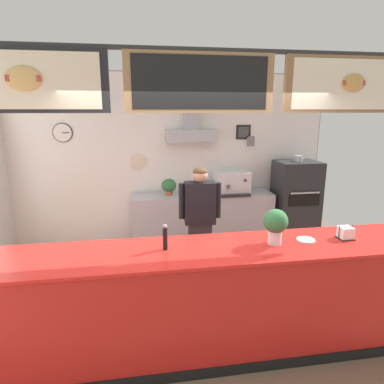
{
  "coord_description": "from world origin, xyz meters",
  "views": [
    {
      "loc": [
        -0.59,
        -3.24,
        2.34
      ],
      "look_at": [
        0.07,
        0.82,
        1.33
      ],
      "focal_mm": 31.41,
      "sensor_mm": 36.0,
      "label": 1
    }
  ],
  "objects_px": {
    "condiment_plate": "(306,240)",
    "basil_vase": "(275,225)",
    "shop_worker": "(200,222)",
    "espresso_machine": "(231,183)",
    "potted_rosemary": "(169,186)",
    "pepper_grinder": "(165,237)",
    "pizza_oven": "(295,202)",
    "potted_sage": "(211,186)",
    "napkin_holder": "(345,233)"
  },
  "relations": [
    {
      "from": "pizza_oven",
      "to": "pepper_grinder",
      "type": "relative_size",
      "value": 6.44
    },
    {
      "from": "potted_rosemary",
      "to": "condiment_plate",
      "type": "height_order",
      "value": "potted_rosemary"
    },
    {
      "from": "napkin_holder",
      "to": "pepper_grinder",
      "type": "relative_size",
      "value": 0.62
    },
    {
      "from": "shop_worker",
      "to": "potted_rosemary",
      "type": "xyz_separation_m",
      "value": [
        -0.29,
        1.33,
        0.21
      ]
    },
    {
      "from": "condiment_plate",
      "to": "basil_vase",
      "type": "height_order",
      "value": "basil_vase"
    },
    {
      "from": "pizza_oven",
      "to": "napkin_holder",
      "type": "height_order",
      "value": "pizza_oven"
    },
    {
      "from": "shop_worker",
      "to": "potted_sage",
      "type": "xyz_separation_m",
      "value": [
        0.44,
        1.32,
        0.18
      ]
    },
    {
      "from": "pizza_oven",
      "to": "espresso_machine",
      "type": "distance_m",
      "value": 1.23
    },
    {
      "from": "napkin_holder",
      "to": "basil_vase",
      "type": "distance_m",
      "value": 0.76
    },
    {
      "from": "napkin_holder",
      "to": "pepper_grinder",
      "type": "height_order",
      "value": "pepper_grinder"
    },
    {
      "from": "shop_worker",
      "to": "pepper_grinder",
      "type": "height_order",
      "value": "shop_worker"
    },
    {
      "from": "espresso_machine",
      "to": "condiment_plate",
      "type": "distance_m",
      "value": 2.66
    },
    {
      "from": "espresso_machine",
      "to": "napkin_holder",
      "type": "height_order",
      "value": "espresso_machine"
    },
    {
      "from": "potted_rosemary",
      "to": "potted_sage",
      "type": "relative_size",
      "value": 1.23
    },
    {
      "from": "pizza_oven",
      "to": "napkin_holder",
      "type": "bearing_deg",
      "value": -106.16
    },
    {
      "from": "pepper_grinder",
      "to": "napkin_holder",
      "type": "bearing_deg",
      "value": -0.51
    },
    {
      "from": "potted_rosemary",
      "to": "condiment_plate",
      "type": "xyz_separation_m",
      "value": [
        1.11,
        -2.68,
        0.01
      ]
    },
    {
      "from": "shop_worker",
      "to": "espresso_machine",
      "type": "height_order",
      "value": "shop_worker"
    },
    {
      "from": "napkin_holder",
      "to": "basil_vase",
      "type": "bearing_deg",
      "value": -178.95
    },
    {
      "from": "shop_worker",
      "to": "potted_rosemary",
      "type": "height_order",
      "value": "shop_worker"
    },
    {
      "from": "shop_worker",
      "to": "pepper_grinder",
      "type": "distance_m",
      "value": 1.51
    },
    {
      "from": "potted_sage",
      "to": "pepper_grinder",
      "type": "xyz_separation_m",
      "value": [
        -1.01,
        -2.67,
        0.15
      ]
    },
    {
      "from": "espresso_machine",
      "to": "potted_rosemary",
      "type": "relative_size",
      "value": 2.08
    },
    {
      "from": "pepper_grinder",
      "to": "basil_vase",
      "type": "bearing_deg",
      "value": -1.63
    },
    {
      "from": "shop_worker",
      "to": "espresso_machine",
      "type": "distance_m",
      "value": 1.55
    },
    {
      "from": "shop_worker",
      "to": "napkin_holder",
      "type": "bearing_deg",
      "value": 135.67
    },
    {
      "from": "pizza_oven",
      "to": "pepper_grinder",
      "type": "height_order",
      "value": "pizza_oven"
    },
    {
      "from": "potted_sage",
      "to": "condiment_plate",
      "type": "height_order",
      "value": "potted_sage"
    },
    {
      "from": "condiment_plate",
      "to": "pepper_grinder",
      "type": "distance_m",
      "value": 1.39
    },
    {
      "from": "espresso_machine",
      "to": "condiment_plate",
      "type": "relative_size",
      "value": 3.29
    },
    {
      "from": "potted_rosemary",
      "to": "napkin_holder",
      "type": "relative_size",
      "value": 1.87
    },
    {
      "from": "pizza_oven",
      "to": "pepper_grinder",
      "type": "bearing_deg",
      "value": -134.9
    },
    {
      "from": "condiment_plate",
      "to": "pizza_oven",
      "type": "bearing_deg",
      "value": 65.66
    },
    {
      "from": "potted_rosemary",
      "to": "napkin_holder",
      "type": "distance_m",
      "value": 3.09
    },
    {
      "from": "shop_worker",
      "to": "napkin_holder",
      "type": "xyz_separation_m",
      "value": [
        1.22,
        -1.37,
        0.27
      ]
    },
    {
      "from": "condiment_plate",
      "to": "pepper_grinder",
      "type": "bearing_deg",
      "value": 179.96
    },
    {
      "from": "napkin_holder",
      "to": "espresso_machine",
      "type": "bearing_deg",
      "value": 99.07
    },
    {
      "from": "shop_worker",
      "to": "pepper_grinder",
      "type": "relative_size",
      "value": 6.62
    },
    {
      "from": "shop_worker",
      "to": "basil_vase",
      "type": "bearing_deg",
      "value": 112.75
    },
    {
      "from": "potted_rosemary",
      "to": "potted_sage",
      "type": "distance_m",
      "value": 0.73
    },
    {
      "from": "espresso_machine",
      "to": "basil_vase",
      "type": "relative_size",
      "value": 1.73
    },
    {
      "from": "pizza_oven",
      "to": "basil_vase",
      "type": "relative_size",
      "value": 4.58
    },
    {
      "from": "espresso_machine",
      "to": "shop_worker",
      "type": "bearing_deg",
      "value": -121.48
    },
    {
      "from": "potted_sage",
      "to": "napkin_holder",
      "type": "relative_size",
      "value": 1.52
    },
    {
      "from": "pizza_oven",
      "to": "espresso_machine",
      "type": "relative_size",
      "value": 2.65
    },
    {
      "from": "napkin_holder",
      "to": "basil_vase",
      "type": "height_order",
      "value": "basil_vase"
    },
    {
      "from": "espresso_machine",
      "to": "napkin_holder",
      "type": "xyz_separation_m",
      "value": [
        0.43,
        -2.67,
        0.03
      ]
    },
    {
      "from": "shop_worker",
      "to": "pepper_grinder",
      "type": "bearing_deg",
      "value": 70.76
    },
    {
      "from": "basil_vase",
      "to": "potted_sage",
      "type": "bearing_deg",
      "value": 90.76
    },
    {
      "from": "shop_worker",
      "to": "potted_rosemary",
      "type": "relative_size",
      "value": 5.67
    }
  ]
}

